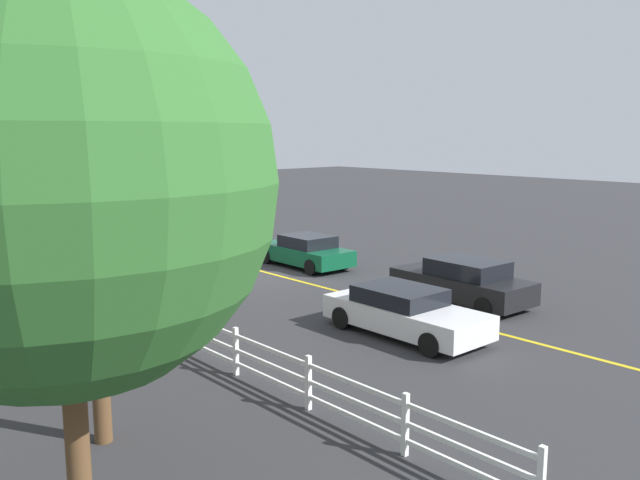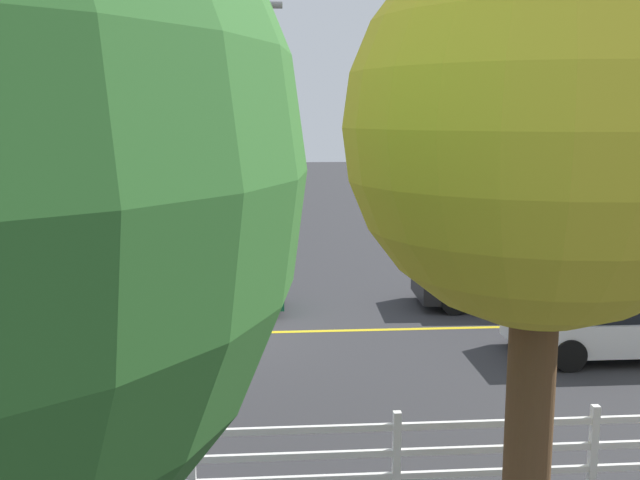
% 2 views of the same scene
% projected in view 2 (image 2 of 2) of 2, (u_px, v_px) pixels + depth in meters
% --- Properties ---
extents(ground_plane, '(120.00, 120.00, 0.00)m').
position_uv_depth(ground_plane, '(205.00, 334.00, 16.56)').
color(ground_plane, '#2D2D30').
extents(lane_center_stripe, '(28.00, 0.16, 0.01)m').
position_uv_depth(lane_center_stripe, '(381.00, 330.00, 16.86)').
color(lane_center_stripe, gold).
rests_on(lane_center_stripe, ground_plane).
extents(car_0, '(4.80, 2.05, 1.33)m').
position_uv_depth(car_0, '(627.00, 323.00, 15.06)').
color(car_0, silver).
rests_on(car_0, ground_plane).
extents(car_1, '(4.83, 2.16, 1.49)m').
position_uv_depth(car_1, '(511.00, 277.00, 18.98)').
color(car_1, black).
rests_on(car_1, ground_plane).
extents(car_2, '(4.52, 2.07, 1.36)m').
position_uv_depth(car_2, '(196.00, 286.00, 18.35)').
color(car_2, '#0C4C2D').
rests_on(car_2, ground_plane).
extents(white_rail_fence, '(26.10, 0.10, 1.15)m').
position_uv_depth(white_rail_fence, '(397.00, 452.00, 9.42)').
color(white_rail_fence, white).
rests_on(white_rail_fence, ground_plane).
extents(tree_4, '(3.71, 3.71, 6.60)m').
position_uv_depth(tree_4, '(544.00, 132.00, 6.72)').
color(tree_4, brown).
rests_on(tree_4, ground_plane).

